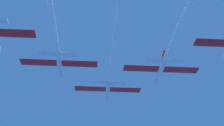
{
  "coord_description": "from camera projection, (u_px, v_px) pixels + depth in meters",
  "views": [
    {
      "loc": [
        -3.62,
        -66.1,
        -30.55
      ],
      "look_at": [
        0.18,
        -13.44,
        0.2
      ],
      "focal_mm": 47.89,
      "sensor_mm": 36.0,
      "label": 1
    }
  ],
  "objects": [
    {
      "name": "jet_lead",
      "position": [
        112.0,
        62.0,
        60.47
      ],
      "size": [
        15.76,
        48.88,
        2.61
      ],
      "color": "white"
    },
    {
      "name": "jet_left_wing",
      "position": [
        54.0,
        28.0,
        51.22
      ],
      "size": [
        15.76,
        46.14,
        2.61
      ],
      "color": "white"
    },
    {
      "name": "jet_right_wing",
      "position": [
        181.0,
        23.0,
        49.27
      ],
      "size": [
        15.76,
        54.29,
        2.61
      ],
      "color": "white"
    }
  ]
}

